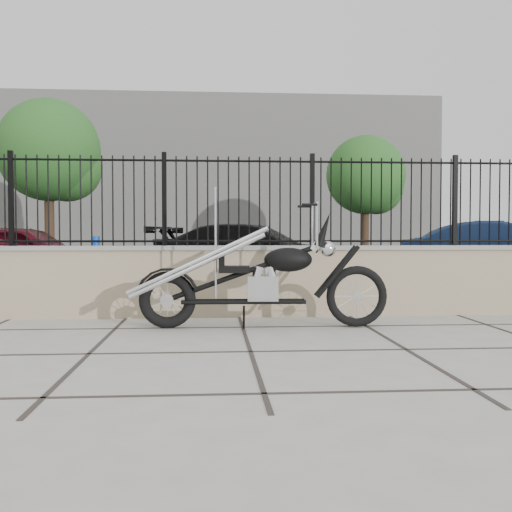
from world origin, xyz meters
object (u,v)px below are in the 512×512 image
object	(u,v)px
car_red	(22,256)
car_black	(255,254)
chopper_motorcycle	(258,257)
car_blue	(502,254)

from	to	relation	value
car_red	car_black	size ratio (longest dim) A/B	0.85
chopper_motorcycle	car_red	distance (m)	7.11
car_red	car_blue	bearing A→B (deg)	-85.77
car_red	chopper_motorcycle	bearing A→B (deg)	-135.62
car_black	car_blue	bearing A→B (deg)	-81.34
chopper_motorcycle	car_blue	size ratio (longest dim) A/B	0.66
chopper_motorcycle	car_red	world-z (taller)	chopper_motorcycle
car_red	car_blue	size ratio (longest dim) A/B	0.93
car_black	car_red	bearing A→B (deg)	116.75
chopper_motorcycle	car_blue	world-z (taller)	chopper_motorcycle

